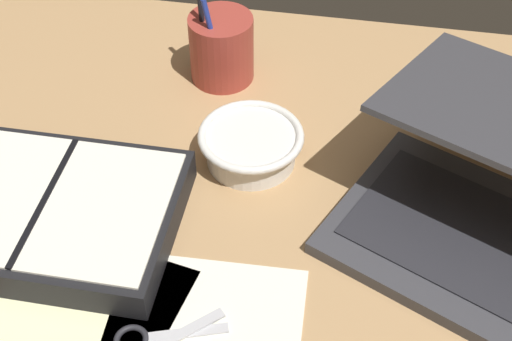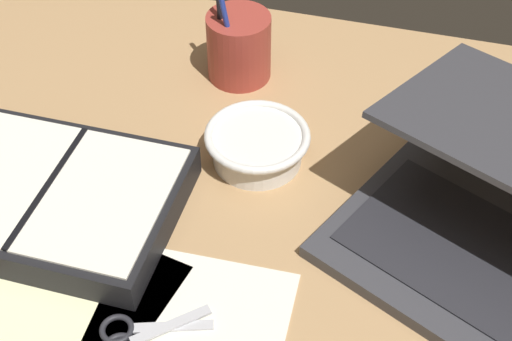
% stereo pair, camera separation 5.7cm
% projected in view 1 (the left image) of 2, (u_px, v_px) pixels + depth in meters
% --- Properties ---
extents(desk_top, '(1.40, 1.00, 0.02)m').
position_uv_depth(desk_top, '(238.00, 238.00, 0.89)').
color(desk_top, tan).
rests_on(desk_top, ground).
extents(laptop, '(0.44, 0.45, 0.16)m').
position_uv_depth(laptop, '(493.00, 200.00, 0.85)').
color(laptop, '#38383D').
rests_on(laptop, desk_top).
extents(bowl, '(0.14, 0.14, 0.05)m').
position_uv_depth(bowl, '(251.00, 145.00, 0.96)').
color(bowl, silver).
rests_on(bowl, desk_top).
extents(pen_cup, '(0.10, 0.10, 0.17)m').
position_uv_depth(pen_cup, '(221.00, 48.00, 1.07)').
color(pen_cup, '#9E382D').
rests_on(pen_cup, desk_top).
extents(planner, '(0.32, 0.24, 0.05)m').
position_uv_depth(planner, '(49.00, 212.00, 0.88)').
color(planner, black).
rests_on(planner, desk_top).
extents(paper_sheet_beside_planner, '(0.25, 0.30, 0.00)m').
position_uv_depth(paper_sheet_beside_planner, '(66.00, 339.00, 0.78)').
color(paper_sheet_beside_planner, '#F4EFB2').
rests_on(paper_sheet_beside_planner, desk_top).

